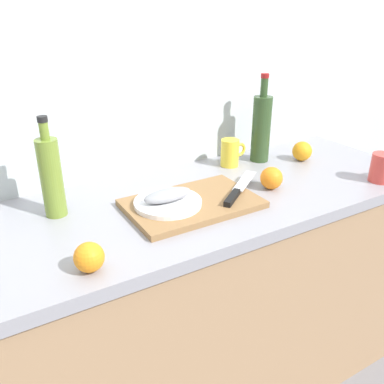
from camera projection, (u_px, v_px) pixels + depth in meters
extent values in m
cube|color=silver|center=(113.00, 78.00, 1.39)|extent=(3.20, 0.05, 2.50)
cube|color=#9E7A56|center=(164.00, 323.00, 1.48)|extent=(2.00, 0.58, 0.86)
cube|color=gray|center=(160.00, 213.00, 1.29)|extent=(2.00, 0.60, 0.04)
cube|color=olive|center=(192.00, 204.00, 1.28)|extent=(0.41, 0.26, 0.02)
cylinder|color=white|center=(168.00, 203.00, 1.25)|extent=(0.21, 0.21, 0.01)
ellipsoid|color=gray|center=(168.00, 195.00, 1.24)|extent=(0.16, 0.07, 0.04)
cube|color=silver|center=(245.00, 181.00, 1.40)|extent=(0.16, 0.14, 0.00)
cube|color=black|center=(232.00, 198.00, 1.28)|extent=(0.10, 0.08, 0.02)
cylinder|color=olive|center=(51.00, 178.00, 1.19)|extent=(0.06, 0.06, 0.24)
cylinder|color=olive|center=(44.00, 131.00, 1.13)|extent=(0.03, 0.03, 0.05)
cylinder|color=black|center=(42.00, 119.00, 1.11)|extent=(0.03, 0.03, 0.02)
cylinder|color=#2D4723|center=(261.00, 129.00, 1.61)|extent=(0.07, 0.07, 0.26)
cylinder|color=#2D4723|center=(264.00, 87.00, 1.55)|extent=(0.03, 0.03, 0.07)
cylinder|color=maroon|center=(265.00, 76.00, 1.53)|extent=(0.03, 0.03, 0.02)
cylinder|color=yellow|center=(230.00, 153.00, 1.59)|extent=(0.07, 0.07, 0.11)
torus|color=yellow|center=(240.00, 150.00, 1.61)|extent=(0.06, 0.01, 0.06)
cylinder|color=#CC3F38|center=(382.00, 168.00, 1.45)|extent=(0.08, 0.08, 0.10)
sphere|color=orange|center=(302.00, 151.00, 1.65)|extent=(0.08, 0.08, 0.08)
sphere|color=orange|center=(271.00, 178.00, 1.40)|extent=(0.08, 0.08, 0.08)
sphere|color=orange|center=(89.00, 257.00, 0.96)|extent=(0.07, 0.07, 0.07)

